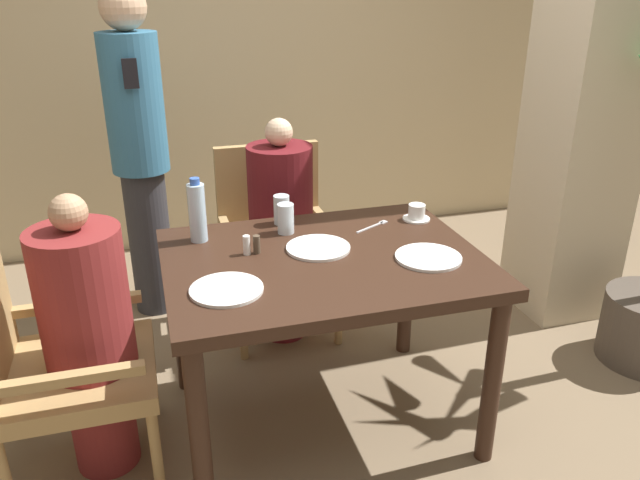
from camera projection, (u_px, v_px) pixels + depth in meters
The scene contains 19 objects.
ground_plane at pixel (323, 418), 2.71m from camera, with size 16.00×16.00×0.00m, color #7A664C.
wall_back at pixel (230, 37), 4.05m from camera, with size 8.00×0.06×2.80m.
pillar_stone at pixel (593, 66), 3.12m from camera, with size 0.46×0.46×2.70m.
dining_table at pixel (323, 280), 2.45m from camera, with size 1.22×0.92×0.77m.
chair_left_side at pixel (48, 357), 2.24m from camera, with size 0.56×0.56×0.95m.
diner_in_left_chair at pixel (89, 336), 2.26m from camera, with size 0.32×0.32×1.11m.
chair_far_side at pixel (275, 234), 3.29m from camera, with size 0.56×0.56×0.95m.
diner_in_far_chair at pixel (281, 230), 3.13m from camera, with size 0.32×0.32×1.16m.
standing_host at pixel (139, 148), 3.25m from camera, with size 0.30×0.33×1.75m.
plate_main_left at pixel (428, 257), 2.38m from camera, with size 0.26×0.26×0.01m.
plate_main_right at pixel (227, 289), 2.14m from camera, with size 0.26×0.26×0.01m.
plate_dessert_center at pixel (318, 248), 2.47m from camera, with size 0.26×0.26×0.01m.
teacup_with_saucer at pixel (417, 213), 2.75m from camera, with size 0.12×0.12×0.07m.
water_bottle at pixel (197, 212), 2.50m from camera, with size 0.07×0.07×0.27m.
glass_tall_near at pixel (282, 210), 2.70m from camera, with size 0.07×0.07×0.13m.
glass_tall_mid at pixel (286, 219), 2.60m from camera, with size 0.07×0.07×0.13m.
salt_shaker at pixel (247, 245), 2.41m from camera, with size 0.03×0.03×0.08m.
pepper_shaker at pixel (257, 244), 2.42m from camera, with size 0.03×0.03×0.07m.
fork_beside_plate at pixel (375, 225), 2.69m from camera, with size 0.17×0.10×0.00m.
Camera 1 is at (-0.62, -2.09, 1.78)m, focal length 35.00 mm.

